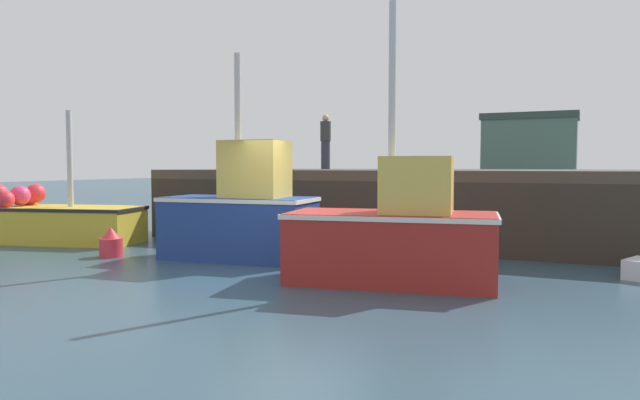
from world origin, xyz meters
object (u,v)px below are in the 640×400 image
Objects in this scene: fishing_boat_near_right at (242,215)px; dockworker at (326,142)px; fishing_boat_near_left at (65,220)px; fishing_boat_mid at (395,236)px; mooring_buoy_foreground at (111,243)px.

dockworker is at bearing 98.82° from fishing_boat_near_right.
fishing_boat_near_left is at bearing -125.73° from dockworker.
fishing_boat_mid reaches higher than fishing_boat_near_right.
fishing_boat_near_right is 0.92× the size of fishing_boat_mid.
fishing_boat_mid is at bearing -15.87° from fishing_boat_near_right.
fishing_boat_near_right is at bearing 164.13° from fishing_boat_mid.
fishing_boat_mid reaches higher than fishing_boat_near_left.
fishing_boat_mid is at bearing -1.12° from mooring_buoy_foreground.
dockworker is (4.54, 6.31, 2.17)m from fishing_boat_near_left.
fishing_boat_mid is 7.24× the size of mooring_buoy_foreground.
fishing_boat_near_right is at bearing 18.49° from mooring_buoy_foreground.
fishing_boat_mid is 9.26m from dockworker.
fishing_boat_mid is 6.51m from mooring_buoy_foreground.
mooring_buoy_foreground is at bearing -24.47° from fishing_boat_near_left.
mooring_buoy_foreground is (2.79, -1.27, -0.30)m from fishing_boat_near_left.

